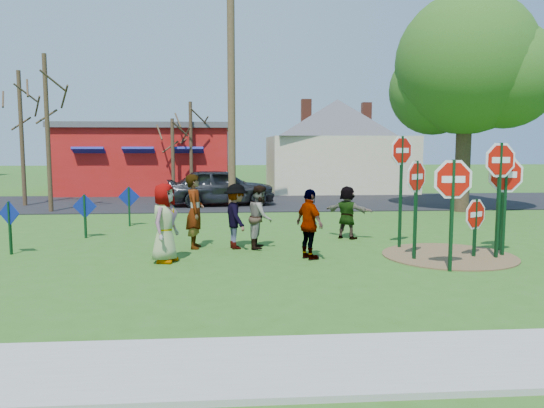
{
  "coord_description": "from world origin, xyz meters",
  "views": [
    {
      "loc": [
        -0.76,
        -13.32,
        2.69
      ],
      "look_at": [
        0.38,
        1.72,
        1.02
      ],
      "focal_mm": 35.0,
      "sensor_mm": 36.0,
      "label": 1
    }
  ],
  "objects_px": {
    "stop_sign_d": "(503,178)",
    "suv": "(221,187)",
    "stop_sign_a": "(453,190)",
    "person_a": "(165,223)",
    "person_b": "(195,211)",
    "stop_sign_b": "(401,163)",
    "stop_sign_c": "(500,173)",
    "leafy_tree": "(470,72)",
    "utility_pole": "(231,81)"
  },
  "relations": [
    {
      "from": "stop_sign_a",
      "to": "person_b",
      "type": "bearing_deg",
      "value": 153.02
    },
    {
      "from": "suv",
      "to": "leafy_tree",
      "type": "bearing_deg",
      "value": -113.12
    },
    {
      "from": "stop_sign_c",
      "to": "person_a",
      "type": "bearing_deg",
      "value": 167.98
    },
    {
      "from": "person_a",
      "to": "utility_pole",
      "type": "height_order",
      "value": "utility_pole"
    },
    {
      "from": "stop_sign_c",
      "to": "leafy_tree",
      "type": "height_order",
      "value": "leafy_tree"
    },
    {
      "from": "person_a",
      "to": "leafy_tree",
      "type": "xyz_separation_m",
      "value": [
        11.04,
        8.68,
        4.7
      ]
    },
    {
      "from": "suv",
      "to": "utility_pole",
      "type": "relative_size",
      "value": 0.47
    },
    {
      "from": "stop_sign_a",
      "to": "person_a",
      "type": "xyz_separation_m",
      "value": [
        -6.2,
        1.38,
        -0.84
      ]
    },
    {
      "from": "stop_sign_c",
      "to": "utility_pole",
      "type": "bearing_deg",
      "value": 110.44
    },
    {
      "from": "stop_sign_c",
      "to": "stop_sign_d",
      "type": "relative_size",
      "value": 1.12
    },
    {
      "from": "stop_sign_c",
      "to": "stop_sign_d",
      "type": "distance_m",
      "value": 1.02
    },
    {
      "from": "stop_sign_d",
      "to": "suv",
      "type": "height_order",
      "value": "stop_sign_d"
    },
    {
      "from": "stop_sign_d",
      "to": "utility_pole",
      "type": "height_order",
      "value": "utility_pole"
    },
    {
      "from": "person_a",
      "to": "stop_sign_d",
      "type": "bearing_deg",
      "value": -66.91
    },
    {
      "from": "stop_sign_d",
      "to": "person_b",
      "type": "distance_m",
      "value": 7.89
    },
    {
      "from": "stop_sign_a",
      "to": "leafy_tree",
      "type": "height_order",
      "value": "leafy_tree"
    },
    {
      "from": "stop_sign_b",
      "to": "utility_pole",
      "type": "distance_m",
      "value": 10.52
    },
    {
      "from": "stop_sign_b",
      "to": "suv",
      "type": "relative_size",
      "value": 0.64
    },
    {
      "from": "stop_sign_c",
      "to": "person_a",
      "type": "xyz_separation_m",
      "value": [
        -7.82,
        0.22,
        -1.13
      ]
    },
    {
      "from": "stop_sign_b",
      "to": "person_b",
      "type": "distance_m",
      "value": 5.51
    },
    {
      "from": "stop_sign_b",
      "to": "person_b",
      "type": "xyz_separation_m",
      "value": [
        -5.35,
        0.43,
        -1.27
      ]
    },
    {
      "from": "stop_sign_a",
      "to": "stop_sign_c",
      "type": "bearing_deg",
      "value": 36.83
    },
    {
      "from": "stop_sign_a",
      "to": "stop_sign_d",
      "type": "bearing_deg",
      "value": 44.37
    },
    {
      "from": "stop_sign_d",
      "to": "leafy_tree",
      "type": "bearing_deg",
      "value": 56.11
    },
    {
      "from": "stop_sign_b",
      "to": "leafy_tree",
      "type": "distance_m",
      "value": 9.66
    },
    {
      "from": "person_b",
      "to": "utility_pole",
      "type": "distance_m",
      "value": 9.73
    },
    {
      "from": "stop_sign_d",
      "to": "suv",
      "type": "bearing_deg",
      "value": 108.74
    },
    {
      "from": "stop_sign_b",
      "to": "leafy_tree",
      "type": "xyz_separation_m",
      "value": [
        5.12,
        7.47,
        3.37
      ]
    },
    {
      "from": "stop_sign_d",
      "to": "utility_pole",
      "type": "xyz_separation_m",
      "value": [
        -6.79,
        9.64,
        3.48
      ]
    },
    {
      "from": "stop_sign_b",
      "to": "leafy_tree",
      "type": "relative_size",
      "value": 0.35
    },
    {
      "from": "stop_sign_d",
      "to": "person_a",
      "type": "bearing_deg",
      "value": 168.94
    },
    {
      "from": "person_a",
      "to": "utility_pole",
      "type": "xyz_separation_m",
      "value": [
        1.56,
        10.27,
        4.43
      ]
    },
    {
      "from": "leafy_tree",
      "to": "person_b",
      "type": "bearing_deg",
      "value": -146.08
    },
    {
      "from": "person_a",
      "to": "utility_pole",
      "type": "distance_m",
      "value": 11.29
    },
    {
      "from": "stop_sign_b",
      "to": "leafy_tree",
      "type": "height_order",
      "value": "leafy_tree"
    },
    {
      "from": "stop_sign_c",
      "to": "suv",
      "type": "distance_m",
      "value": 13.5
    },
    {
      "from": "person_b",
      "to": "leafy_tree",
      "type": "xyz_separation_m",
      "value": [
        10.47,
        7.04,
        4.64
      ]
    },
    {
      "from": "person_a",
      "to": "stop_sign_b",
      "type": "bearing_deg",
      "value": -59.74
    },
    {
      "from": "utility_pole",
      "to": "stop_sign_b",
      "type": "bearing_deg",
      "value": -64.29
    },
    {
      "from": "person_b",
      "to": "suv",
      "type": "bearing_deg",
      "value": -2.42
    },
    {
      "from": "stop_sign_c",
      "to": "person_b",
      "type": "xyz_separation_m",
      "value": [
        -7.25,
        1.86,
        -1.07
      ]
    },
    {
      "from": "stop_sign_d",
      "to": "leafy_tree",
      "type": "distance_m",
      "value": 9.27
    },
    {
      "from": "stop_sign_a",
      "to": "person_a",
      "type": "height_order",
      "value": "stop_sign_a"
    },
    {
      "from": "stop_sign_b",
      "to": "person_a",
      "type": "relative_size",
      "value": 1.68
    },
    {
      "from": "utility_pole",
      "to": "leafy_tree",
      "type": "bearing_deg",
      "value": -9.53
    },
    {
      "from": "stop_sign_a",
      "to": "person_a",
      "type": "relative_size",
      "value": 1.39
    },
    {
      "from": "person_a",
      "to": "stop_sign_a",
      "type": "bearing_deg",
      "value": -83.81
    },
    {
      "from": "suv",
      "to": "stop_sign_b",
      "type": "bearing_deg",
      "value": -162.33
    },
    {
      "from": "stop_sign_b",
      "to": "suv",
      "type": "xyz_separation_m",
      "value": [
        -4.87,
        10.19,
        -1.39
      ]
    },
    {
      "from": "stop_sign_b",
      "to": "stop_sign_d",
      "type": "height_order",
      "value": "stop_sign_b"
    }
  ]
}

